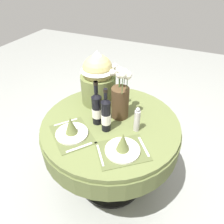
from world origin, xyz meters
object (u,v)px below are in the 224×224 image
(flower_vase, at_px, (120,97))
(wine_bottle_left, at_px, (106,115))
(wine_bottle_centre, at_px, (97,108))
(pepper_mill, at_px, (137,120))
(place_setting_left, at_px, (71,130))
(dining_table, at_px, (111,135))
(gift_tub_back_left, at_px, (98,76))
(place_setting_right, at_px, (123,146))

(flower_vase, xyz_separation_m, wine_bottle_left, (-0.03, -0.20, -0.04))
(wine_bottle_centre, relative_size, pepper_mill, 1.75)
(place_setting_left, height_order, flower_vase, flower_vase)
(dining_table, height_order, gift_tub_back_left, gift_tub_back_left)
(place_setting_left, distance_m, place_setting_right, 0.41)
(wine_bottle_left, xyz_separation_m, gift_tub_back_left, (-0.23, 0.33, 0.11))
(wine_bottle_centre, bearing_deg, place_setting_left, -118.10)
(place_setting_right, xyz_separation_m, gift_tub_back_left, (-0.43, 0.49, 0.20))
(place_setting_right, height_order, pepper_mill, pepper_mill)
(dining_table, distance_m, wine_bottle_centre, 0.30)
(flower_vase, relative_size, pepper_mill, 2.15)
(wine_bottle_centre, bearing_deg, place_setting_right, -35.03)
(place_setting_right, bearing_deg, wine_bottle_left, 141.06)
(place_setting_left, bearing_deg, wine_bottle_centre, 61.90)
(pepper_mill, xyz_separation_m, gift_tub_back_left, (-0.44, 0.24, 0.15))
(wine_bottle_left, bearing_deg, place_setting_right, -38.94)
(place_setting_left, bearing_deg, pepper_mill, 29.95)
(place_setting_left, bearing_deg, gift_tub_back_left, 92.38)
(place_setting_right, xyz_separation_m, wine_bottle_centre, (-0.30, 0.21, 0.09))
(gift_tub_back_left, bearing_deg, place_setting_left, -87.62)
(wine_bottle_centre, height_order, pepper_mill, wine_bottle_centre)
(place_setting_left, distance_m, gift_tub_back_left, 0.53)
(dining_table, distance_m, place_setting_right, 0.38)
(dining_table, bearing_deg, flower_vase, 72.12)
(flower_vase, xyz_separation_m, wine_bottle_centre, (-0.13, -0.15, -0.05))
(flower_vase, distance_m, pepper_mill, 0.23)
(place_setting_left, distance_m, pepper_mill, 0.49)
(place_setting_right, bearing_deg, place_setting_left, 179.60)
(place_setting_left, height_order, pepper_mill, pepper_mill)
(wine_bottle_centre, xyz_separation_m, pepper_mill, (0.31, 0.04, -0.04))
(flower_vase, relative_size, wine_bottle_left, 1.25)
(flower_vase, xyz_separation_m, gift_tub_back_left, (-0.26, 0.13, 0.06))
(place_setting_right, xyz_separation_m, pepper_mill, (0.01, 0.24, 0.05))
(place_setting_left, xyz_separation_m, wine_bottle_centre, (0.11, 0.20, 0.09))
(place_setting_right, distance_m, gift_tub_back_left, 0.68)
(gift_tub_back_left, bearing_deg, dining_table, -46.62)
(dining_table, xyz_separation_m, place_setting_right, (0.20, -0.25, 0.19))
(flower_vase, bearing_deg, place_setting_left, -123.39)
(flower_vase, distance_m, wine_bottle_centre, 0.21)
(dining_table, bearing_deg, place_setting_right, -51.32)
(dining_table, bearing_deg, place_setting_left, -128.83)
(wine_bottle_centre, height_order, gift_tub_back_left, gift_tub_back_left)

